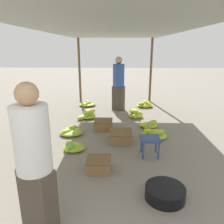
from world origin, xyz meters
name	(u,v)px	position (x,y,z in m)	size (l,w,h in m)	color
canopy_post_back_left	(80,71)	(-1.27, 6.46, 1.11)	(0.08, 0.08, 2.22)	brown
canopy_post_back_right	(151,71)	(1.27, 6.46, 1.11)	(0.08, 0.08, 2.22)	brown
canopy_tarp	(113,30)	(0.00, 3.38, 2.24)	(2.94, 6.56, 0.04)	#9EA399
vendor_foreground	(34,162)	(-0.70, 0.48, 0.84)	(0.47, 0.47, 1.63)	#4C4238
stool	(150,141)	(0.69, 2.25, 0.29)	(0.34, 0.34, 0.36)	#384C84
basin_black	(165,193)	(0.73, 1.07, 0.08)	(0.52, 0.52, 0.17)	black
banana_pile_left_0	(73,147)	(-0.75, 2.42, 0.07)	(0.42, 0.38, 0.18)	#AAC82E
banana_pile_left_1	(71,132)	(-0.96, 3.24, 0.06)	(0.53, 0.58, 0.18)	#BFD12A
banana_pile_left_2	(87,104)	(-0.94, 5.73, 0.06)	(0.56, 0.53, 0.18)	#A6C72E
banana_pile_left_3	(88,115)	(-0.73, 4.41, 0.10)	(0.55, 0.56, 0.24)	#A7C72E
banana_pile_right_0	(154,134)	(0.90, 3.06, 0.08)	(0.57, 0.55, 0.20)	#78B437
banana_pile_right_1	(135,114)	(0.60, 4.52, 0.10)	(0.43, 0.56, 0.25)	#C3D229
banana_pile_right_2	(149,125)	(0.88, 3.69, 0.07)	(0.51, 0.44, 0.19)	#95C032
banana_pile_right_3	(145,104)	(1.02, 5.68, 0.08)	(0.53, 0.53, 0.22)	yellow
crate_near	(99,164)	(-0.19, 1.73, 0.10)	(0.39, 0.39, 0.20)	olive
crate_mid	(103,125)	(-0.24, 3.58, 0.11)	(0.44, 0.44, 0.22)	olive
crate_far	(121,137)	(0.17, 2.86, 0.11)	(0.47, 0.47, 0.22)	olive
shopper_walking_mid	(119,83)	(0.13, 5.29, 0.85)	(0.45, 0.45, 1.64)	#4C4238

